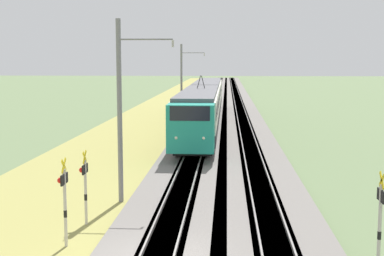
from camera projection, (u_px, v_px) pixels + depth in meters
ballast_main at (209, 111)px, 66.69m from camera, size 240.00×4.40×0.30m
ballast_adjacent at (240, 111)px, 66.44m from camera, size 240.00×4.40×0.30m
track_main at (209, 111)px, 66.69m from camera, size 240.00×1.57×0.45m
track_adjacent at (240, 111)px, 66.44m from camera, size 240.00×1.57×0.45m
grass_verge at (165, 112)px, 67.06m from camera, size 240.00×9.61×0.12m
passenger_train at (204, 102)px, 51.54m from camera, size 40.39×2.98×5.23m
crossing_signal_near at (64, 195)px, 18.27m from camera, size 0.70×0.23×3.22m
crossing_signal_far at (381, 214)px, 16.01m from camera, size 0.70×0.23×3.23m
crossing_signal_aux at (85, 181)px, 20.77m from camera, size 0.70×0.23×3.05m
catenary_mast_near at (121, 110)px, 23.79m from camera, size 0.22×2.56×8.33m
catenary_mast_mid at (182, 82)px, 56.12m from camera, size 0.22×2.56×8.15m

